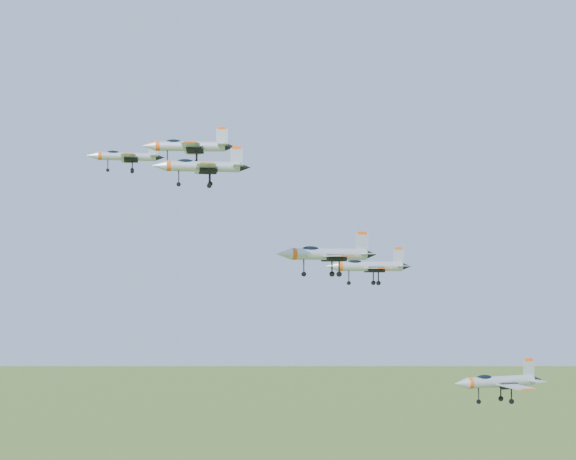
{
  "coord_description": "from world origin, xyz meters",
  "views": [
    {
      "loc": [
        3.0,
        -108.54,
        118.77
      ],
      "look_at": [
        1.52,
        -2.35,
        124.2
      ],
      "focal_mm": 50.0,
      "sensor_mm": 36.0,
      "label": 1
    }
  ],
  "objects": [
    {
      "name": "jet_left_low",
      "position": [
        13.01,
        8.8,
        119.47
      ],
      "size": [
        13.15,
        11.09,
        3.54
      ],
      "rotation": [
        0.0,
        0.0,
        0.22
      ],
      "color": "#B0B7BD"
    },
    {
      "name": "jet_trail",
      "position": [
        29.89,
        1.23,
        103.82
      ],
      "size": [
        13.43,
        11.51,
        3.7
      ],
      "rotation": [
        0.0,
        0.0,
        0.34
      ],
      "color": "#B0B7BD"
    },
    {
      "name": "jet_right_low",
      "position": [
        6.34,
        -8.31,
        120.9
      ],
      "size": [
        13.24,
        11.32,
        3.63
      ],
      "rotation": [
        0.0,
        0.0,
        0.33
      ],
      "color": "#B0B7BD"
    },
    {
      "name": "jet_right_high",
      "position": [
        -7.83,
        -21.38,
        130.24
      ],
      "size": [
        10.87,
        9.1,
        2.91
      ],
      "rotation": [
        0.0,
        0.0,
        0.16
      ],
      "color": "#B0B7BD"
    },
    {
      "name": "jet_lead",
      "position": [
        -22.63,
        8.14,
        135.62
      ],
      "size": [
        11.28,
        9.49,
        3.03
      ],
      "rotation": [
        0.0,
        0.0,
        0.2
      ],
      "color": "#B0B7BD"
    },
    {
      "name": "jet_left_high",
      "position": [
        -11.81,
        -3.04,
        135.35
      ],
      "size": [
        12.48,
        10.34,
        3.33
      ],
      "rotation": [
        0.0,
        0.0,
        0.08
      ],
      "color": "#B0B7BD"
    }
  ]
}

